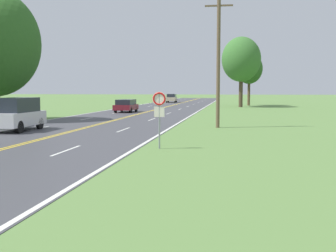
{
  "coord_description": "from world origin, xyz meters",
  "views": [
    {
      "loc": [
        9.67,
        0.22,
        2.53
      ],
      "look_at": [
        7.39,
        14.45,
        1.27
      ],
      "focal_mm": 45.0,
      "sensor_mm": 36.0,
      "label": 1
    }
  ],
  "objects_px": {
    "traffic_sign": "(159,106)",
    "car_silver_suv_mid_near": "(17,114)",
    "tree_behind_sign": "(241,60)",
    "tree_right_cluster": "(249,69)",
    "car_maroon_hatchback_mid_far": "(126,105)",
    "car_champagne_suv_receding": "(172,98)"
  },
  "relations": [
    {
      "from": "car_silver_suv_mid_near",
      "to": "car_maroon_hatchback_mid_far",
      "type": "distance_m",
      "value": 21.26
    },
    {
      "from": "tree_behind_sign",
      "to": "car_champagne_suv_receding",
      "type": "bearing_deg",
      "value": 124.55
    },
    {
      "from": "tree_right_cluster",
      "to": "car_maroon_hatchback_mid_far",
      "type": "height_order",
      "value": "tree_right_cluster"
    },
    {
      "from": "tree_behind_sign",
      "to": "tree_right_cluster",
      "type": "distance_m",
      "value": 6.08
    },
    {
      "from": "tree_behind_sign",
      "to": "car_maroon_hatchback_mid_far",
      "type": "bearing_deg",
      "value": -128.99
    },
    {
      "from": "tree_behind_sign",
      "to": "car_maroon_hatchback_mid_far",
      "type": "distance_m",
      "value": 20.9
    },
    {
      "from": "car_silver_suv_mid_near",
      "to": "car_champagne_suv_receding",
      "type": "relative_size",
      "value": 1.06
    },
    {
      "from": "car_silver_suv_mid_near",
      "to": "car_champagne_suv_receding",
      "type": "xyz_separation_m",
      "value": [
        1.16,
        55.2,
        -0.18
      ]
    },
    {
      "from": "car_champagne_suv_receding",
      "to": "car_silver_suv_mid_near",
      "type": "bearing_deg",
      "value": 176.46
    },
    {
      "from": "car_maroon_hatchback_mid_far",
      "to": "tree_right_cluster",
      "type": "bearing_deg",
      "value": -32.37
    },
    {
      "from": "traffic_sign",
      "to": "tree_behind_sign",
      "type": "bearing_deg",
      "value": 84.78
    },
    {
      "from": "traffic_sign",
      "to": "car_maroon_hatchback_mid_far",
      "type": "xyz_separation_m",
      "value": [
        -8.68,
        27.43,
        -1.07
      ]
    },
    {
      "from": "tree_behind_sign",
      "to": "car_silver_suv_mid_near",
      "type": "bearing_deg",
      "value": -110.6
    },
    {
      "from": "traffic_sign",
      "to": "car_maroon_hatchback_mid_far",
      "type": "distance_m",
      "value": 28.79
    },
    {
      "from": "traffic_sign",
      "to": "tree_right_cluster",
      "type": "height_order",
      "value": "tree_right_cluster"
    },
    {
      "from": "tree_right_cluster",
      "to": "car_maroon_hatchback_mid_far",
      "type": "relative_size",
      "value": 2.03
    },
    {
      "from": "car_silver_suv_mid_near",
      "to": "car_maroon_hatchback_mid_far",
      "type": "relative_size",
      "value": 1.08
    },
    {
      "from": "traffic_sign",
      "to": "car_silver_suv_mid_near",
      "type": "bearing_deg",
      "value": 147.9
    },
    {
      "from": "tree_right_cluster",
      "to": "tree_behind_sign",
      "type": "bearing_deg",
      "value": -102.55
    },
    {
      "from": "tree_right_cluster",
      "to": "car_silver_suv_mid_near",
      "type": "xyz_separation_m",
      "value": [
        -15.13,
        -42.65,
        -4.61
      ]
    },
    {
      "from": "traffic_sign",
      "to": "car_silver_suv_mid_near",
      "type": "xyz_separation_m",
      "value": [
        -9.9,
        6.21,
        -0.78
      ]
    },
    {
      "from": "tree_right_cluster",
      "to": "car_silver_suv_mid_near",
      "type": "height_order",
      "value": "tree_right_cluster"
    }
  ]
}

